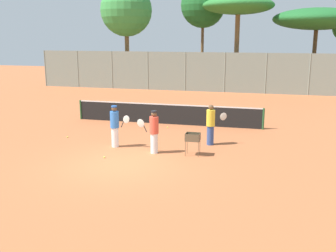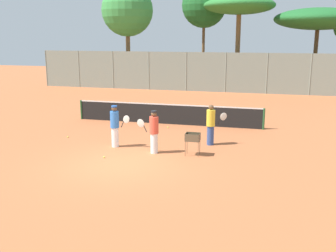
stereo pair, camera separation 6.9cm
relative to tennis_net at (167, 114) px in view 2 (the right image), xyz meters
name	(u,v)px [view 2 (the right image)]	position (x,y,z in m)	size (l,w,h in m)	color
ground_plane	(119,165)	(0.00, -6.91, -0.56)	(80.00, 80.00, 0.00)	#B26038
tennis_net	(167,114)	(0.00, 0.00, 0.00)	(10.00, 0.10, 1.07)	#26592D
back_fence	(206,72)	(0.00, 12.50, 1.05)	(29.40, 0.08, 3.21)	gray
tree_1	(239,6)	(2.31, 15.05, 6.35)	(5.98, 5.98, 7.73)	brown
tree_2	(127,11)	(-7.59, 14.91, 6.14)	(4.62, 4.62, 9.04)	brown
tree_3	(318,19)	(8.71, 15.80, 5.28)	(7.15, 7.15, 6.75)	brown
tree_4	(204,5)	(-0.97, 16.92, 6.60)	(4.01, 4.01, 9.19)	brown
player_white_outfit	(211,124)	(2.81, -3.42, 0.34)	(0.88, 0.45, 1.74)	#334C8C
player_red_cap	(115,126)	(-1.02, -4.73, 0.35)	(0.92, 0.36, 1.76)	white
player_yellow_shirt	(154,131)	(0.81, -5.19, 0.33)	(0.91, 0.35, 1.72)	white
ball_cart	(193,139)	(2.35, -5.09, 0.10)	(0.56, 0.41, 0.89)	brown
tennis_ball_0	(104,157)	(-0.86, -6.29, -0.53)	(0.07, 0.07, 0.07)	#D1E54C
tennis_ball_1	(68,137)	(-3.71, -3.88, -0.53)	(0.07, 0.07, 0.07)	#D1E54C
tennis_ball_2	(168,127)	(0.27, -0.91, -0.53)	(0.07, 0.07, 0.07)	#D1E54C
tennis_ball_3	(186,136)	(1.54, -2.43, -0.53)	(0.07, 0.07, 0.07)	#D1E54C
parked_car	(257,81)	(4.05, 15.66, 0.10)	(4.20, 1.70, 1.60)	#232328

